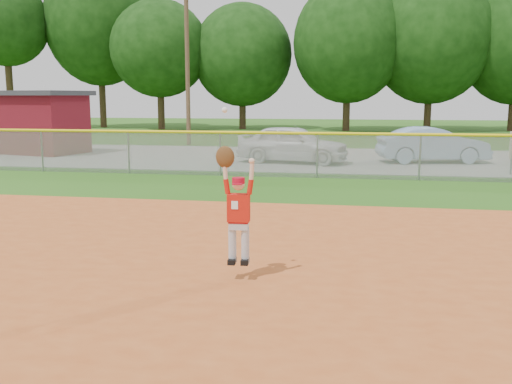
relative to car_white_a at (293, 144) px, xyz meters
The scene contains 10 objects.
ground 14.21m from the car_white_a, 84.92° to the right, with size 120.00×120.00×0.00m, color #255413.
clay_infield 17.19m from the car_white_a, 85.81° to the right, with size 24.00×16.00×0.04m, color #AF4F1F.
parking_strip 2.39m from the car_white_a, 56.12° to the left, with size 44.00×10.00×0.03m, color gray.
car_white_a is the anchor object (origin of this frame).
car_blue 5.73m from the car_white_a, 10.11° to the left, with size 1.53×4.40×1.45m, color #83A0C3.
utility_shed 12.30m from the car_white_a, behind, with size 4.56×3.91×2.98m.
outfield_fence 4.32m from the car_white_a, 73.09° to the right, with size 40.06×0.10×1.55m.
power_lines 9.06m from the car_white_a, 74.01° to the left, with size 19.40×0.24×9.00m.
tree_line 24.81m from the car_white_a, 84.68° to the left, with size 62.37×13.00×14.43m.
ballplayer 15.25m from the car_white_a, 87.01° to the right, with size 0.57×0.25×2.29m.
Camera 1 is at (1.20, -9.09, 2.72)m, focal length 40.00 mm.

